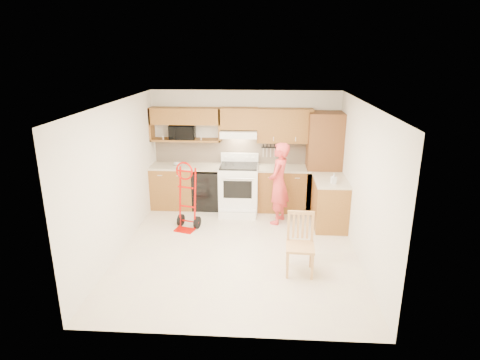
# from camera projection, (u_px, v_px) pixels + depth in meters

# --- Properties ---
(floor) EXTENTS (4.00, 4.50, 0.02)m
(floor) POSITION_uv_depth(u_px,v_px,m) (238.00, 250.00, 7.00)
(floor) COLOR beige
(floor) RESTS_ON ground
(ceiling) EXTENTS (4.00, 4.50, 0.02)m
(ceiling) POSITION_uv_depth(u_px,v_px,m) (238.00, 103.00, 6.24)
(ceiling) COLOR white
(ceiling) RESTS_ON ground
(wall_back) EXTENTS (4.00, 0.02, 2.50)m
(wall_back) POSITION_uv_depth(u_px,v_px,m) (245.00, 149.00, 8.77)
(wall_back) COLOR silver
(wall_back) RESTS_ON ground
(wall_front) EXTENTS (4.00, 0.02, 2.50)m
(wall_front) POSITION_uv_depth(u_px,v_px,m) (224.00, 243.00, 4.47)
(wall_front) COLOR silver
(wall_front) RESTS_ON ground
(wall_left) EXTENTS (0.02, 4.50, 2.50)m
(wall_left) POSITION_uv_depth(u_px,v_px,m) (118.00, 178.00, 6.74)
(wall_left) COLOR silver
(wall_left) RESTS_ON ground
(wall_right) EXTENTS (0.02, 4.50, 2.50)m
(wall_right) POSITION_uv_depth(u_px,v_px,m) (363.00, 183.00, 6.50)
(wall_right) COLOR silver
(wall_right) RESTS_ON ground
(backsplash) EXTENTS (3.92, 0.03, 0.55)m
(backsplash) POSITION_uv_depth(u_px,v_px,m) (245.00, 151.00, 8.76)
(backsplash) COLOR #CCAF91
(backsplash) RESTS_ON wall_back
(lower_cab_left) EXTENTS (0.90, 0.60, 0.90)m
(lower_cab_left) POSITION_uv_depth(u_px,v_px,m) (173.00, 187.00, 8.81)
(lower_cab_left) COLOR brown
(lower_cab_left) RESTS_ON ground
(dishwasher) EXTENTS (0.60, 0.60, 0.85)m
(dishwasher) POSITION_uv_depth(u_px,v_px,m) (207.00, 189.00, 8.78)
(dishwasher) COLOR black
(dishwasher) RESTS_ON ground
(lower_cab_right) EXTENTS (1.14, 0.60, 0.90)m
(lower_cab_right) POSITION_uv_depth(u_px,v_px,m) (283.00, 189.00, 8.67)
(lower_cab_right) COLOR brown
(lower_cab_right) RESTS_ON ground
(countertop_left) EXTENTS (1.50, 0.63, 0.04)m
(countertop_left) POSITION_uv_depth(u_px,v_px,m) (186.00, 166.00, 8.65)
(countertop_left) COLOR beige
(countertop_left) RESTS_ON lower_cab_left
(countertop_right) EXTENTS (1.14, 0.63, 0.04)m
(countertop_right) POSITION_uv_depth(u_px,v_px,m) (284.00, 168.00, 8.53)
(countertop_right) COLOR beige
(countertop_right) RESTS_ON lower_cab_right
(cab_return_right) EXTENTS (0.60, 1.00, 0.90)m
(cab_return_right) POSITION_uv_depth(u_px,v_px,m) (330.00, 203.00, 7.85)
(cab_return_right) COLOR brown
(cab_return_right) RESTS_ON ground
(countertop_return) EXTENTS (0.63, 1.00, 0.04)m
(countertop_return) POSITION_uv_depth(u_px,v_px,m) (331.00, 180.00, 7.71)
(countertop_return) COLOR beige
(countertop_return) RESTS_ON cab_return_right
(pantry_tall) EXTENTS (0.70, 0.60, 2.10)m
(pantry_tall) POSITION_uv_depth(u_px,v_px,m) (323.00, 163.00, 8.44)
(pantry_tall) COLOR brown
(pantry_tall) RESTS_ON ground
(upper_cab_left) EXTENTS (1.50, 0.33, 0.34)m
(upper_cab_left) POSITION_uv_depth(u_px,v_px,m) (185.00, 116.00, 8.46)
(upper_cab_left) COLOR brown
(upper_cab_left) RESTS_ON wall_back
(upper_shelf_mw) EXTENTS (1.50, 0.33, 0.04)m
(upper_shelf_mw) POSITION_uv_depth(u_px,v_px,m) (186.00, 140.00, 8.61)
(upper_shelf_mw) COLOR brown
(upper_shelf_mw) RESTS_ON wall_back
(upper_cab_center) EXTENTS (0.76, 0.33, 0.44)m
(upper_cab_center) POSITION_uv_depth(u_px,v_px,m) (239.00, 118.00, 8.40)
(upper_cab_center) COLOR brown
(upper_cab_center) RESTS_ON wall_back
(upper_cab_right) EXTENTS (1.14, 0.33, 0.70)m
(upper_cab_right) POSITION_uv_depth(u_px,v_px,m) (285.00, 126.00, 8.39)
(upper_cab_right) COLOR brown
(upper_cab_right) RESTS_ON wall_back
(range_hood) EXTENTS (0.76, 0.46, 0.14)m
(range_hood) POSITION_uv_depth(u_px,v_px,m) (239.00, 134.00, 8.44)
(range_hood) COLOR white
(range_hood) RESTS_ON wall_back
(knife_strip) EXTENTS (0.40, 0.05, 0.29)m
(knife_strip) POSITION_uv_depth(u_px,v_px,m) (271.00, 150.00, 8.69)
(knife_strip) COLOR black
(knife_strip) RESTS_ON backsplash
(microwave) EXTENTS (0.56, 0.40, 0.30)m
(microwave) POSITION_uv_depth(u_px,v_px,m) (182.00, 132.00, 8.57)
(microwave) COLOR black
(microwave) RESTS_ON upper_shelf_mw
(range) EXTENTS (0.81, 1.06, 1.19)m
(range) POSITION_uv_depth(u_px,v_px,m) (239.00, 185.00, 8.50)
(range) COLOR white
(range) RESTS_ON ground
(person) EXTENTS (0.56, 0.69, 1.62)m
(person) POSITION_uv_depth(u_px,v_px,m) (279.00, 183.00, 7.88)
(person) COLOR #D93C3C
(person) RESTS_ON ground
(hand_truck) EXTENTS (0.58, 0.55, 1.20)m
(hand_truck) POSITION_uv_depth(u_px,v_px,m) (186.00, 200.00, 7.63)
(hand_truck) COLOR #B50A02
(hand_truck) RESTS_ON ground
(dining_chair) EXTENTS (0.44, 0.48, 0.94)m
(dining_chair) POSITION_uv_depth(u_px,v_px,m) (300.00, 245.00, 6.13)
(dining_chair) COLOR tan
(dining_chair) RESTS_ON ground
(soap_bottle) EXTENTS (0.11, 0.11, 0.19)m
(soap_bottle) POSITION_uv_depth(u_px,v_px,m) (334.00, 178.00, 7.44)
(soap_bottle) COLOR white
(soap_bottle) RESTS_ON countertop_return
(bowl) EXTENTS (0.22, 0.22, 0.05)m
(bowl) POSITION_uv_depth(u_px,v_px,m) (178.00, 164.00, 8.65)
(bowl) COLOR white
(bowl) RESTS_ON countertop_left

